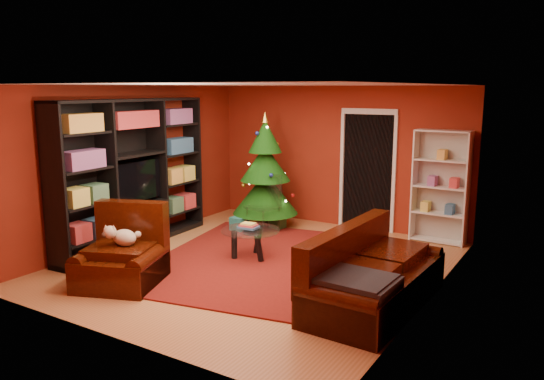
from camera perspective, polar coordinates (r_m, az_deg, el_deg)
The scene contains 18 objects.
floor at distance 7.91m, azimuth -1.53°, elevation -8.14°, with size 5.00×5.50×0.05m, color #B26B3B.
ceiling at distance 7.48m, azimuth -1.64°, elevation 11.44°, with size 5.00×5.50×0.05m, color silver.
wall_back at distance 9.99m, azimuth 7.16°, elevation 3.60°, with size 5.00×0.05×2.60m, color maroon.
wall_left at distance 9.19m, azimuth -14.90°, elevation 2.68°, with size 0.05×5.50×2.60m, color maroon.
wall_right at distance 6.57m, azimuth 17.19°, elevation -0.59°, with size 0.05×5.50×2.60m, color maroon.
doorway at distance 9.76m, azimuth 10.22°, elevation 1.85°, with size 1.06×0.60×2.16m, color black, non-canonical shape.
rug at distance 7.99m, azimuth -0.44°, elevation -7.67°, with size 3.24×3.78×0.02m, color maroon.
media_unit at distance 8.88m, azimuth -14.74°, elevation 1.73°, with size 0.48×3.12×2.39m, color black, non-canonical shape.
christmas_tree at distance 9.75m, azimuth -0.73°, elevation 1.98°, with size 1.21×1.21×2.15m, color #0E410B, non-canonical shape.
gift_box_teal at distance 9.64m, azimuth -3.53°, elevation -3.67°, with size 0.26×0.26×0.26m, color teal.
gift_box_green at distance 9.79m, azimuth 0.60°, elevation -3.52°, with size 0.24×0.24×0.24m, color #26722E.
gift_box_red at distance 10.56m, azimuth 1.02°, elevation -2.54°, with size 0.21×0.21×0.21m, color maroon.
white_bookshelf at distance 9.23m, azimuth 17.65°, elevation 0.30°, with size 0.90×0.32×1.93m, color white, non-canonical shape.
armchair at distance 7.26m, azimuth -16.02°, elevation -6.61°, with size 1.08×1.08×0.85m, color black, non-canonical shape.
dog at distance 7.22m, azimuth -15.57°, elevation -4.96°, with size 0.40×0.30×0.28m, color beige, non-canonical shape.
sofa at distance 6.43m, azimuth 11.14°, elevation -8.22°, with size 2.19×0.98×0.94m, color black, non-canonical shape.
coffee_table at distance 8.08m, azimuth -2.34°, elevation -5.79°, with size 0.89×0.89×0.56m, color gray, non-canonical shape.
acrylic_chair at distance 9.43m, azimuth -1.00°, elevation -1.84°, with size 0.49×0.53×0.95m, color #66605B, non-canonical shape.
Camera 1 is at (4.09, -6.26, 2.55)m, focal length 35.00 mm.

